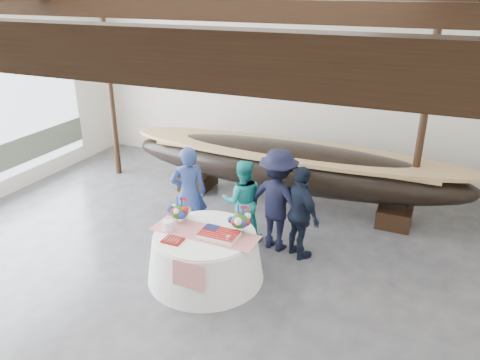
% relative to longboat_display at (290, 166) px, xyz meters
% --- Properties ---
extents(floor, '(10.00, 12.00, 0.01)m').
position_rel_longboat_display_xyz_m(floor, '(-1.01, -4.10, -0.89)').
color(floor, '#3D3D42').
rests_on(floor, ground).
extents(wall_back, '(10.00, 0.02, 4.50)m').
position_rel_longboat_display_xyz_m(wall_back, '(-1.01, 1.90, 1.36)').
color(wall_back, silver).
rests_on(wall_back, ground).
extents(pavilion_structure, '(9.80, 11.76, 4.50)m').
position_rel_longboat_display_xyz_m(pavilion_structure, '(-1.01, -3.37, 3.11)').
color(pavilion_structure, black).
rests_on(pavilion_structure, ground).
extents(longboat_display, '(7.44, 1.49, 1.39)m').
position_rel_longboat_display_xyz_m(longboat_display, '(0.00, 0.00, 0.00)').
color(longboat_display, black).
rests_on(longboat_display, ground).
extents(banquet_table, '(1.89, 1.89, 0.81)m').
position_rel_longboat_display_xyz_m(banquet_table, '(-0.38, -3.16, -0.49)').
color(banquet_table, white).
rests_on(banquet_table, ground).
extents(tabletop_items, '(1.75, 0.95, 0.40)m').
position_rel_longboat_display_xyz_m(tabletop_items, '(-0.41, -3.04, 0.07)').
color(tabletop_items, red).
rests_on(tabletop_items, banquet_table).
extents(guest_woman_blue, '(0.79, 0.73, 1.80)m').
position_rel_longboat_display_xyz_m(guest_woman_blue, '(-1.26, -2.11, 0.01)').
color(guest_woman_blue, navy).
rests_on(guest_woman_blue, ground).
extents(guest_woman_teal, '(0.94, 0.85, 1.57)m').
position_rel_longboat_display_xyz_m(guest_woman_teal, '(-0.32, -1.78, -0.11)').
color(guest_woman_teal, teal).
rests_on(guest_woman_teal, ground).
extents(guest_man_left, '(1.34, 0.95, 1.88)m').
position_rel_longboat_display_xyz_m(guest_man_left, '(0.37, -1.81, 0.05)').
color(guest_man_left, black).
rests_on(guest_man_left, ground).
extents(guest_man_right, '(1.03, 0.94, 1.69)m').
position_rel_longboat_display_xyz_m(guest_man_right, '(0.83, -1.95, -0.05)').
color(guest_man_right, black).
rests_on(guest_man_right, ground).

